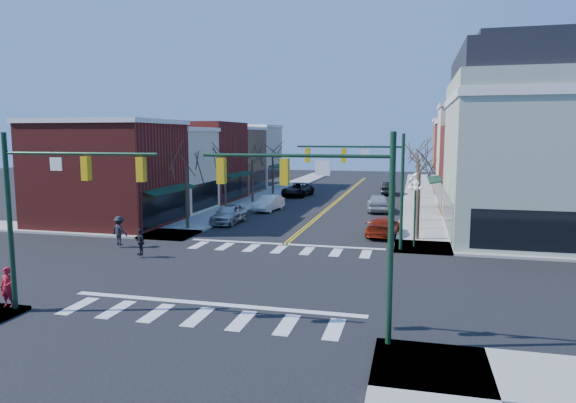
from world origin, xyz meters
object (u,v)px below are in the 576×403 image
Objects in this scene: car_left_far at (298,190)px; pedestrian_dark_a at (140,242)px; car_right_far at (388,188)px; pedestrian_dark_b at (119,231)px; lamppost_corner at (415,202)px; car_left_mid at (269,203)px; car_left_near at (229,214)px; car_right_mid at (378,203)px; victorian_corner at (541,142)px; car_right_near at (383,226)px; pedestrian_red_a at (8,287)px; lamppost_midblock at (415,191)px.

pedestrian_dark_a is (-2.13, -32.05, 0.16)m from car_left_far.
car_left_far is 1.19× the size of car_right_far.
car_left_far is 2.98× the size of pedestrian_dark_b.
car_left_mid is at bearing 134.66° from lamppost_corner.
lamppost_corner is at bearing -20.79° from car_left_near.
pedestrian_dark_a is (-12.34, -36.44, 0.16)m from car_right_far.
car_left_mid is 10.28m from car_right_mid.
victorian_corner reaches higher than car_left_near.
car_right_mid is at bearing 84.36° from car_right_far.
car_left_far is at bearing 117.44° from lamppost_corner.
car_left_mid is 0.79× the size of car_left_far.
car_left_far is 1.13× the size of car_right_mid.
car_left_near reaches higher than car_left_mid.
car_left_mid is at bearing 160.79° from victorian_corner.
car_right_near is 2.88× the size of pedestrian_red_a.
car_left_far is 11.12m from car_right_far.
car_left_far is (-13.37, 19.26, -2.19)m from lamppost_midblock.
pedestrian_dark_b is (-14.88, -19.72, 0.24)m from car_right_mid.
pedestrian_dark_a is (-0.90, -12.29, 0.14)m from car_left_near.
lamppost_midblock reaches higher than pedestrian_red_a.
pedestrian_dark_a is at bearing 81.74° from pedestrian_red_a.
pedestrian_dark_b reaches higher than pedestrian_red_a.
car_left_mid is 2.68× the size of pedestrian_red_a.
pedestrian_dark_b is at bearing 48.07° from car_right_mid.
car_left_near is at bearing -91.25° from car_left_mid.
lamppost_corner is 2.62× the size of pedestrian_red_a.
car_right_near is 26.45m from car_right_far.
pedestrian_dark_b is at bearing -149.73° from lamppost_midblock.
lamppost_corner is 2.77× the size of pedestrian_dark_a.
pedestrian_red_a is (-15.98, -15.84, -1.99)m from lamppost_corner.
car_left_mid is at bearing 53.30° from car_right_far.
car_left_near reaches higher than car_left_far.
pedestrian_red_a is at bearing 69.44° from car_right_far.
pedestrian_red_a is at bearing 60.84° from car_right_near.
car_left_near is 0.93× the size of car_right_mid.
car_left_mid reaches higher than car_right_near.
lamppost_midblock is 9.91m from car_right_mid.
lamppost_corner reaches higher than car_right_far.
pedestrian_dark_b is at bearing -92.56° from car_left_far.
car_right_far is 2.85× the size of pedestrian_red_a.
car_left_far and car_right_far have the same top height.
car_right_far is at bearing 115.39° from victorian_corner.
car_left_far is 24.74m from car_right_near.
car_left_mid is at bearing 119.07° from pedestrian_dark_a.
car_right_far is 3.01× the size of pedestrian_dark_a.
car_left_mid is (-13.40, 7.06, -2.23)m from lamppost_midblock.
lamppost_midblock reaches higher than car_left_far.
victorian_corner is 2.56× the size of car_left_far.
pedestrian_red_a is at bearing -125.57° from lamppost_midblock.
pedestrian_dark_a is (-15.50, -12.79, -2.03)m from lamppost_midblock.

